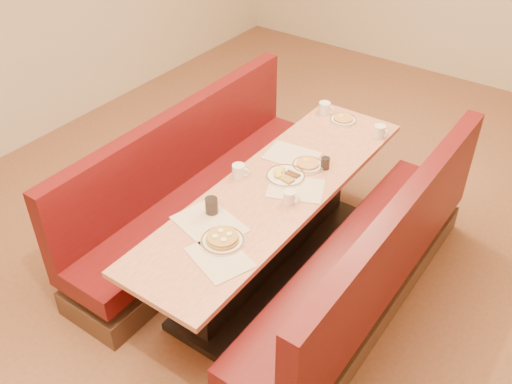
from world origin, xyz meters
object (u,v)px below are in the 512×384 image
Objects in this scene: booth_right at (367,272)px; soda_tumbler_mid at (325,163)px; coffee_mug_c at (380,131)px; coffee_mug_d at (325,108)px; booth_left at (197,195)px; pancake_plate at (222,240)px; soda_tumbler_near at (212,206)px; coffee_mug_a at (290,197)px; coffee_mug_b at (239,171)px; diner_table at (275,229)px; eggs_plate at (285,175)px.

booth_right is 28.53× the size of soda_tumbler_mid.
coffee_mug_d is (-0.53, 0.07, 0.00)m from coffee_mug_c.
pancake_plate is (0.78, -0.65, 0.41)m from booth_left.
soda_tumbler_near is at bearing -152.66° from booth_right.
coffee_mug_d is at bearing 105.15° from coffee_mug_a.
coffee_mug_d reaches higher than coffee_mug_b.
booth_right is 21.48× the size of coffee_mug_a.
coffee_mug_c is at bearing 44.79° from coffee_mug_b.
diner_table is 20.03× the size of coffee_mug_b.
coffee_mug_b reaches higher than diner_table.
coffee_mug_b is 0.62m from soda_tumbler_mid.
pancake_plate is at bearing -85.57° from diner_table.
coffee_mug_c reaches higher than coffee_mug_a.
coffee_mug_a reaches higher than pancake_plate.
booth_right is 0.82m from soda_tumbler_mid.
pancake_plate is at bearing -95.87° from soda_tumbler_mid.
coffee_mug_c is at bearing 78.48° from soda_tumbler_mid.
pancake_plate is 3.05× the size of soda_tumbler_mid.
pancake_plate is 2.30× the size of coffee_mug_a.
coffee_mug_c is (-0.45, 1.01, 0.44)m from booth_right.
booth_right reaches higher than diner_table.
booth_right is 22.07× the size of soda_tumbler_near.
eggs_plate is (-0.06, 0.78, -0.00)m from pancake_plate.
coffee_mug_a is (0.18, -0.22, 0.03)m from eggs_plate.
diner_table is 9.36× the size of pancake_plate.
coffee_mug_a is (0.90, -0.09, 0.43)m from booth_left.
coffee_mug_d is at bearing 120.15° from soda_tumbler_mid.
pancake_plate is at bearing -78.83° from coffee_mug_b.
booth_right is at bearing 5.06° from coffee_mug_a.
soda_tumbler_near is at bearing -110.75° from diner_table.
diner_table is 21.48× the size of coffee_mug_a.
diner_table is 22.07× the size of soda_tumbler_near.
coffee_mug_b is at bearing -134.83° from soda_tumbler_mid.
soda_tumbler_near is (-0.91, -0.47, 0.44)m from booth_right.
diner_table is at bearing -84.17° from eggs_plate.
soda_tumbler_mid is (0.89, 0.39, 0.43)m from booth_left.
coffee_mug_d is at bearing 65.59° from booth_left.
eggs_plate is (-0.75, 0.13, 0.41)m from booth_right.
coffee_mug_d is at bearing 71.04° from coffee_mug_b.
booth_left and booth_right have the same top height.
soda_tumbler_mid is (-0.57, 0.39, 0.43)m from booth_right.
eggs_plate is 2.25× the size of coffee_mug_c.
coffee_mug_b is at bearing -97.21° from coffee_mug_d.
diner_table is 1.18m from coffee_mug_d.
coffee_mug_a is (0.12, 0.56, 0.02)m from pancake_plate.
coffee_mug_d is (-0.29, 1.73, 0.03)m from pancake_plate.
coffee_mug_a is at bearing -170.65° from booth_right.
coffee_mug_a is at bearing -28.67° from diner_table.
diner_table is 0.41m from eggs_plate.
coffee_mug_c is at bearing 44.75° from booth_left.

